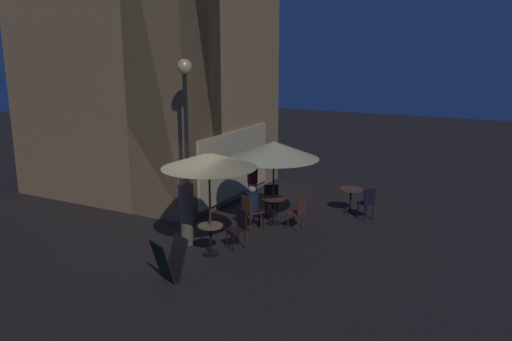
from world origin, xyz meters
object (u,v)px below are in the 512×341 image
Objects in this scene: cafe_table_1 at (211,235)px; patio_umbrella_0 at (274,150)px; patio_umbrella_1 at (209,161)px; cafe_chair_2 at (299,211)px; cafe_chair_1 at (250,209)px; menu_sandwich_board at (170,260)px; patron_standing_2 at (253,184)px; cafe_table_2 at (351,195)px; cafe_chair_3 at (239,225)px; patron_seated_0 at (254,204)px; cafe_table_0 at (273,206)px; cafe_chair_4 at (368,201)px; street_lamp_near_corner at (186,108)px; patron_standing_1 at (186,210)px; cafe_chair_0 at (271,198)px.

patio_umbrella_0 is at bearing -7.36° from cafe_table_1.
patio_umbrella_1 is 2.85× the size of cafe_chair_2.
menu_sandwich_board is at bearing -153.22° from cafe_chair_1.
cafe_table_2 is at bearing 135.24° from patron_standing_2.
patron_standing_2 is at bearing 10.17° from cafe_table_1.
cafe_table_1 is at bearing 157.84° from cafe_table_2.
patron_standing_2 is (2.53, 0.97, 0.36)m from cafe_chair_3.
cafe_chair_3 is 0.79× the size of patron_seated_0.
patron_standing_2 is (0.50, 0.93, 0.42)m from cafe_table_0.
cafe_chair_4 is (1.59, -2.27, 0.04)m from cafe_table_0.
cafe_chair_3 is at bearing 95.14° from cafe_chair_4.
cafe_table_2 is at bearing 5.46° from menu_sandwich_board.
cafe_chair_1 is at bearing 180.00° from patron_seated_0.
street_lamp_near_corner is 6.31× the size of cafe_table_2.
patio_umbrella_0 is at bearing 17.80° from menu_sandwich_board.
cafe_chair_3 is 4.25m from cafe_chair_4.
patio_umbrella_1 is 3.55m from patron_standing_2.
cafe_chair_4 is at bearing -126.78° from cafe_table_2.
patron_standing_1 reaches higher than cafe_chair_4.
cafe_chair_3 is (-2.03, -0.04, -1.54)m from patio_umbrella_0.
patio_umbrella_1 is at bearing 157.84° from cafe_table_2.
cafe_table_1 is (1.62, 0.01, 0.02)m from menu_sandwich_board.
cafe_table_2 is 4.41m from cafe_chair_3.
patio_umbrella_1 is 3.84m from cafe_chair_0.
menu_sandwich_board reaches higher than cafe_table_1.
patio_umbrella_1 reaches higher than cafe_table_0.
cafe_chair_1 is at bearing -45.42° from street_lamp_near_corner.
cafe_chair_3 is 1.05× the size of cafe_chair_4.
street_lamp_near_corner is 3.26m from cafe_table_1.
cafe_chair_1 is (-0.73, 0.36, -1.56)m from patio_umbrella_0.
patron_seated_0 is (-2.69, 1.91, 0.20)m from cafe_table_2.
patron_standing_1 reaches higher than cafe_chair_3.
street_lamp_near_corner reaches higher than patio_umbrella_1.
street_lamp_near_corner is 3.24m from cafe_chair_3.
patron_standing_1 is at bearing -45.52° from cafe_chair_0.
cafe_chair_2 is 1.92m from patron_standing_2.
patron_standing_1 reaches higher than cafe_table_2.
street_lamp_near_corner is 3.24m from patron_seated_0.
cafe_table_1 is 1.02× the size of cafe_table_2.
cafe_chair_3 is at bearing -29.30° from cafe_table_1.
cafe_chair_3 is (-2.71, -0.42, 0.05)m from cafe_chair_0.
cafe_chair_1 reaches higher than cafe_table_0.
cafe_table_0 is at bearing 0.00° from cafe_chair_2.
menu_sandwich_board is at bearing 163.11° from cafe_table_2.
menu_sandwich_board is 4.38m from cafe_chair_2.
cafe_chair_4 is (3.49, -3.82, -2.84)m from street_lamp_near_corner.
street_lamp_near_corner is 5.06× the size of menu_sandwich_board.
patron_seated_0 reaches higher than cafe_chair_4.
menu_sandwich_board is at bearing 103.01° from cafe_chair_4.
cafe_chair_2 is (-0.80, -1.22, -0.01)m from cafe_chair_0.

